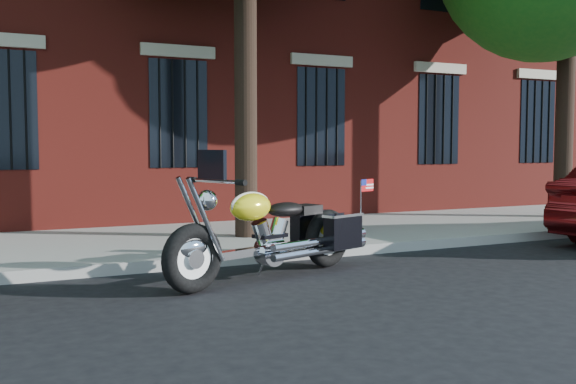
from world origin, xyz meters
name	(u,v)px	position (x,y,z in m)	size (l,w,h in m)	color
ground	(296,282)	(0.00, 0.00, 0.00)	(120.00, 120.00, 0.00)	black
curb	(253,258)	(0.00, 1.38, 0.07)	(40.00, 0.16, 0.15)	gray
sidewalk	(210,240)	(0.00, 3.26, 0.07)	(40.00, 3.60, 0.15)	gray
motorcycle	(276,235)	(-0.11, 0.34, 0.52)	(3.03, 1.49, 1.55)	black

